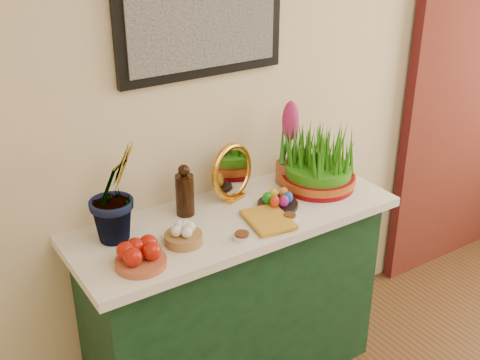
{
  "coord_description": "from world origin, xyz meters",
  "views": [
    {
      "loc": [
        -1.61,
        0.14,
        2.11
      ],
      "look_at": [
        -0.43,
        1.95,
        1.07
      ],
      "focal_mm": 45.0,
      "sensor_mm": 36.0,
      "label": 1
    }
  ],
  "objects_px": {
    "hyacinth_green": "(113,177)",
    "mirror": "(232,172)",
    "sideboard": "(234,304)",
    "wheatgrass_sabzeh": "(319,162)",
    "book": "(250,223)"
  },
  "relations": [
    {
      "from": "hyacinth_green",
      "to": "wheatgrass_sabzeh",
      "type": "relative_size",
      "value": 1.52
    },
    {
      "from": "hyacinth_green",
      "to": "book",
      "type": "distance_m",
      "value": 0.57
    },
    {
      "from": "hyacinth_green",
      "to": "wheatgrass_sabzeh",
      "type": "distance_m",
      "value": 0.95
    },
    {
      "from": "wheatgrass_sabzeh",
      "to": "mirror",
      "type": "bearing_deg",
      "value": 163.04
    },
    {
      "from": "mirror",
      "to": "book",
      "type": "relative_size",
      "value": 1.18
    },
    {
      "from": "hyacinth_green",
      "to": "mirror",
      "type": "xyz_separation_m",
      "value": [
        0.55,
        0.04,
        -0.14
      ]
    },
    {
      "from": "wheatgrass_sabzeh",
      "to": "book",
      "type": "bearing_deg",
      "value": -163.72
    },
    {
      "from": "wheatgrass_sabzeh",
      "to": "hyacinth_green",
      "type": "bearing_deg",
      "value": 175.38
    },
    {
      "from": "mirror",
      "to": "wheatgrass_sabzeh",
      "type": "distance_m",
      "value": 0.41
    },
    {
      "from": "hyacinth_green",
      "to": "sideboard",
      "type": "bearing_deg",
      "value": -33.64
    },
    {
      "from": "book",
      "to": "wheatgrass_sabzeh",
      "type": "distance_m",
      "value": 0.5
    },
    {
      "from": "mirror",
      "to": "wheatgrass_sabzeh",
      "type": "bearing_deg",
      "value": -16.96
    },
    {
      "from": "sideboard",
      "to": "wheatgrass_sabzeh",
      "type": "height_order",
      "value": "wheatgrass_sabzeh"
    },
    {
      "from": "mirror",
      "to": "book",
      "type": "distance_m",
      "value": 0.29
    },
    {
      "from": "hyacinth_green",
      "to": "wheatgrass_sabzeh",
      "type": "xyz_separation_m",
      "value": [
        0.94,
        -0.08,
        -0.14
      ]
    }
  ]
}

